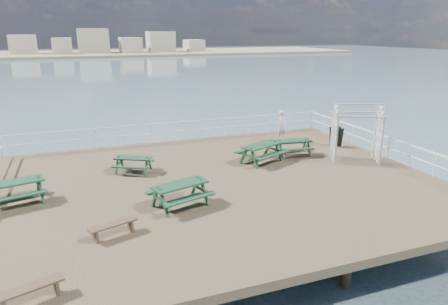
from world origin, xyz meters
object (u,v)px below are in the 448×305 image
Objects in this scene: flat_bench_far at (30,291)px; person at (282,126)px; picnic_table_d at (180,190)px; picnic_table_a at (15,187)px; flat_bench_near at (113,227)px; picnic_table_c at (293,144)px; picnic_table_b at (133,161)px; picnic_table_e at (262,149)px; trellis_arbor at (356,136)px.

flat_bench_far is 16.04m from person.
picnic_table_d reaches higher than flat_bench_far.
picnic_table_a is at bearing 140.79° from picnic_table_d.
flat_bench_near is at bearing -166.19° from picnic_table_d.
picnic_table_c is 1.28× the size of flat_bench_far.
picnic_table_b is 0.85× the size of picnic_table_d.
picnic_table_a is 1.48× the size of flat_bench_far.
flat_bench_near is at bearing -168.82° from picnic_table_e.
person is at bearing 20.19° from flat_bench_near.
flat_bench_near is 3.29m from flat_bench_far.
flat_bench_far is at bearing -147.57° from flat_bench_near.
picnic_table_e is 12.03m from flat_bench_far.
picnic_table_d is at bearing 12.11° from flat_bench_near.
flat_bench_far is at bearing -164.31° from picnic_table_e.
picnic_table_d is at bearing -167.07° from picnic_table_e.
trellis_arbor is at bearing -100.44° from person.
person is (2.70, 3.02, 0.25)m from picnic_table_e.
person is at bearing 42.92° from picnic_table_b.
picnic_table_e reaches higher than picnic_table_c.
person reaches higher than picnic_table_e.
picnic_table_e is at bearing 15.76° from flat_bench_near.
person reaches higher than picnic_table_d.
picnic_table_d is at bearing -48.09° from picnic_table_b.
picnic_table_e is 4.52m from trellis_arbor.
trellis_arbor is at bearing -14.00° from picnic_table_a.
picnic_table_d is 9.98m from person.
flat_bench_far is (-11.41, -8.04, -0.23)m from picnic_table_c.
picnic_table_b is at bearing 165.01° from person.
flat_bench_near is at bearing 32.34° from flat_bench_far.
picnic_table_b is at bearing 9.92° from picnic_table_a.
picnic_table_b is 7.92m from picnic_table_c.
picnic_table_b is 1.31× the size of flat_bench_near.
picnic_table_e is (5.90, -0.72, 0.14)m from picnic_table_b.
picnic_table_b is at bearing 150.18° from picnic_table_e.
flat_bench_near is at bearing -141.94° from picnic_table_c.
picnic_table_d reaches higher than picnic_table_c.
picnic_table_d is 0.85× the size of trellis_arbor.
picnic_table_e is at bearing -161.78° from person.
picnic_table_a reaches higher than flat_bench_near.
picnic_table_a is 1.16× the size of picnic_table_c.
person is (0.69, 2.47, 0.33)m from picnic_table_c.
trellis_arbor is 1.57× the size of person.
person is at bearing 134.16° from trellis_arbor.
picnic_table_e is 4.06m from person.
person is (-1.56, 4.40, -0.35)m from trellis_arbor.
picnic_table_d is 1.32× the size of person.
flat_bench_near is at bearing -63.99° from picnic_table_a.
picnic_table_e is at bearing 21.02° from picnic_table_b.
picnic_table_e is 0.90× the size of trellis_arbor.
picnic_table_c is at bearing 164.03° from trellis_arbor.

